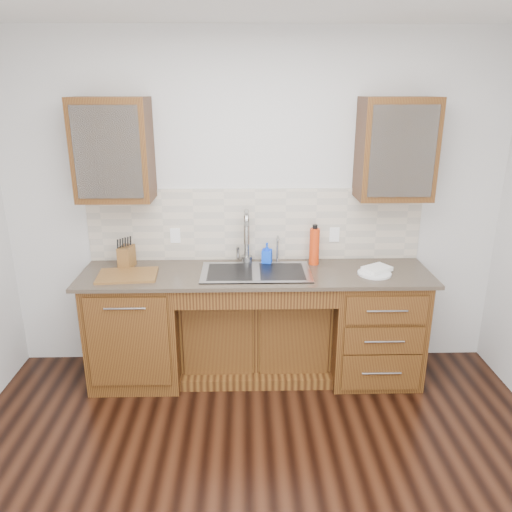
{
  "coord_description": "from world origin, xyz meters",
  "views": [
    {
      "loc": [
        -0.08,
        -2.18,
        2.26
      ],
      "look_at": [
        0.0,
        1.4,
        1.05
      ],
      "focal_mm": 35.0,
      "sensor_mm": 36.0,
      "label": 1
    }
  ],
  "objects_px": {
    "knife_block": "(127,257)",
    "cutting_board": "(127,275)",
    "water_bottle": "(314,246)",
    "plate": "(374,273)",
    "soap_bottle": "(267,253)"
  },
  "relations": [
    {
      "from": "soap_bottle",
      "to": "cutting_board",
      "type": "relative_size",
      "value": 0.39
    },
    {
      "from": "cutting_board",
      "to": "soap_bottle",
      "type": "bearing_deg",
      "value": 14.4
    },
    {
      "from": "knife_block",
      "to": "cutting_board",
      "type": "height_order",
      "value": "knife_block"
    },
    {
      "from": "soap_bottle",
      "to": "plate",
      "type": "distance_m",
      "value": 0.86
    },
    {
      "from": "knife_block",
      "to": "cutting_board",
      "type": "bearing_deg",
      "value": -67.94
    },
    {
      "from": "plate",
      "to": "cutting_board",
      "type": "height_order",
      "value": "cutting_board"
    },
    {
      "from": "soap_bottle",
      "to": "knife_block",
      "type": "distance_m",
      "value": 1.11
    },
    {
      "from": "plate",
      "to": "knife_block",
      "type": "xyz_separation_m",
      "value": [
        -1.92,
        0.2,
        0.08
      ]
    },
    {
      "from": "soap_bottle",
      "to": "water_bottle",
      "type": "distance_m",
      "value": 0.38
    },
    {
      "from": "soap_bottle",
      "to": "knife_block",
      "type": "relative_size",
      "value": 0.99
    },
    {
      "from": "water_bottle",
      "to": "plate",
      "type": "relative_size",
      "value": 1.16
    },
    {
      "from": "plate",
      "to": "cutting_board",
      "type": "xyz_separation_m",
      "value": [
        -1.87,
        -0.0,
        0.0
      ]
    },
    {
      "from": "plate",
      "to": "water_bottle",
      "type": "bearing_deg",
      "value": 150.29
    },
    {
      "from": "water_bottle",
      "to": "plate",
      "type": "bearing_deg",
      "value": -29.71
    },
    {
      "from": "water_bottle",
      "to": "knife_block",
      "type": "distance_m",
      "value": 1.49
    }
  ]
}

